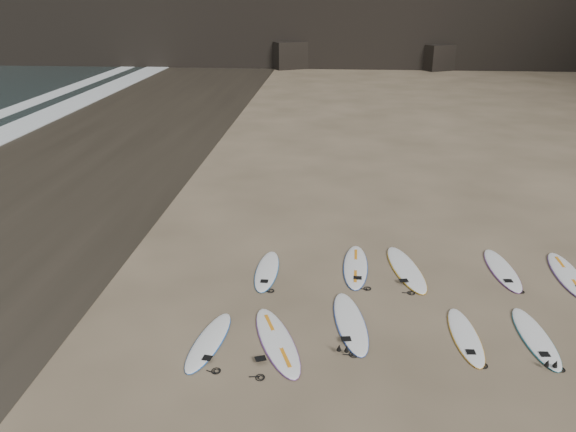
% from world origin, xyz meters
% --- Properties ---
extents(ground, '(240.00, 240.00, 0.00)m').
position_xyz_m(ground, '(0.00, 0.00, 0.00)').
color(ground, '#897559').
rests_on(ground, ground).
extents(wet_sand, '(12.00, 200.00, 0.01)m').
position_xyz_m(wet_sand, '(-13.00, 10.00, 0.00)').
color(wet_sand, '#383026').
rests_on(wet_sand, ground).
extents(surfboard_0, '(0.91, 2.36, 0.08)m').
position_xyz_m(surfboard_0, '(-3.86, -0.72, 0.04)').
color(surfboard_0, white).
rests_on(surfboard_0, ground).
extents(surfboard_1, '(1.57, 2.77, 0.10)m').
position_xyz_m(surfboard_1, '(-2.40, -0.60, 0.05)').
color(surfboard_1, white).
rests_on(surfboard_1, ground).
extents(surfboard_2, '(1.03, 2.70, 0.09)m').
position_xyz_m(surfboard_2, '(-0.81, 0.26, 0.05)').
color(surfboard_2, white).
rests_on(surfboard_2, ground).
extents(surfboard_3, '(0.65, 2.31, 0.08)m').
position_xyz_m(surfboard_3, '(1.69, -0.07, 0.04)').
color(surfboard_3, white).
rests_on(surfboard_3, ground).
extents(surfboard_4, '(0.70, 2.44, 0.09)m').
position_xyz_m(surfboard_4, '(3.20, 0.00, 0.04)').
color(surfboard_4, white).
rests_on(surfboard_4, ground).
extents(surfboard_5, '(0.60, 2.39, 0.09)m').
position_xyz_m(surfboard_5, '(-2.99, 2.62, 0.04)').
color(surfboard_5, white).
rests_on(surfboard_5, ground).
extents(surfboard_6, '(0.74, 2.67, 0.10)m').
position_xyz_m(surfboard_6, '(-0.61, 3.06, 0.05)').
color(surfboard_6, white).
rests_on(surfboard_6, ground).
extents(surfboard_7, '(1.19, 2.84, 0.10)m').
position_xyz_m(surfboard_7, '(0.75, 3.02, 0.05)').
color(surfboard_7, white).
rests_on(surfboard_7, ground).
extents(surfboard_8, '(0.74, 2.56, 0.09)m').
position_xyz_m(surfboard_8, '(3.34, 3.19, 0.05)').
color(surfboard_8, white).
rests_on(surfboard_8, ground).
extents(surfboard_9, '(0.76, 2.73, 0.10)m').
position_xyz_m(surfboard_9, '(5.00, 3.02, 0.05)').
color(surfboard_9, white).
rests_on(surfboard_9, ground).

